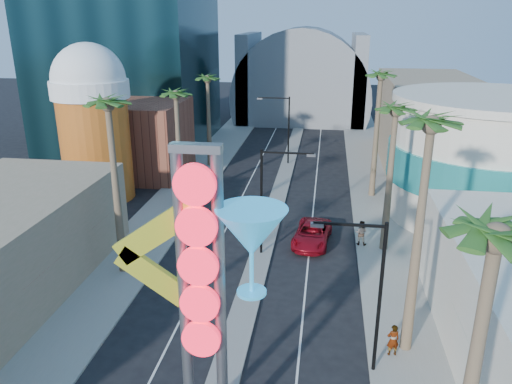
{
  "coord_description": "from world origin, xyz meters",
  "views": [
    {
      "loc": [
        4.36,
        -12.94,
        16.61
      ],
      "look_at": [
        -0.38,
        19.96,
        4.87
      ],
      "focal_mm": 35.0,
      "sensor_mm": 36.0,
      "label": 1
    }
  ],
  "objects_px": {
    "red_pickup": "(312,234)",
    "pedestrian_b": "(361,233)",
    "pedestrian_a": "(393,340)",
    "neon_sign": "(223,283)"
  },
  "relations": [
    {
      "from": "pedestrian_b",
      "to": "pedestrian_a",
      "type": "bearing_deg",
      "value": 102.65
    },
    {
      "from": "pedestrian_a",
      "to": "neon_sign",
      "type": "bearing_deg",
      "value": 25.76
    },
    {
      "from": "neon_sign",
      "to": "pedestrian_a",
      "type": "xyz_separation_m",
      "value": [
        7.4,
        6.3,
        -6.27
      ]
    },
    {
      "from": "neon_sign",
      "to": "red_pickup",
      "type": "xyz_separation_m",
      "value": [
        2.82,
        19.47,
        -6.53
      ]
    },
    {
      "from": "red_pickup",
      "to": "pedestrian_a",
      "type": "distance_m",
      "value": 13.95
    },
    {
      "from": "pedestrian_a",
      "to": "pedestrian_b",
      "type": "xyz_separation_m",
      "value": [
        -0.92,
        13.17,
        0.08
      ]
    },
    {
      "from": "neon_sign",
      "to": "pedestrian_b",
      "type": "relative_size",
      "value": 6.47
    },
    {
      "from": "pedestrian_a",
      "to": "pedestrian_b",
      "type": "distance_m",
      "value": 13.2
    },
    {
      "from": "red_pickup",
      "to": "pedestrian_b",
      "type": "height_order",
      "value": "pedestrian_b"
    },
    {
      "from": "neon_sign",
      "to": "pedestrian_a",
      "type": "distance_m",
      "value": 11.57
    }
  ]
}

